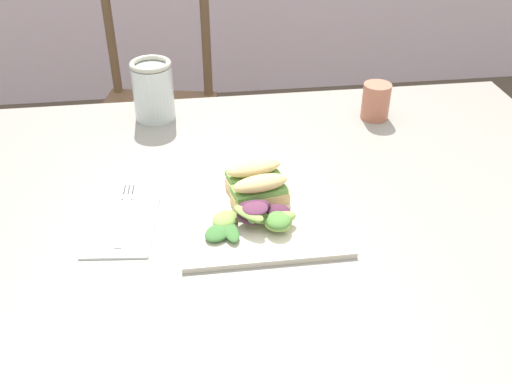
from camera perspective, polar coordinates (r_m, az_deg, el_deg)
The scene contains 10 objects.
dining_table at distance 1.12m, azimuth 0.54°, elevation -6.08°, with size 1.35×0.95×0.74m.
chair_wooden_far at distance 2.08m, azimuth -9.91°, elevation 8.05°, with size 0.47×0.47×0.87m.
plate_lunch at distance 1.02m, azimuth 0.30°, elevation -1.94°, with size 0.28×0.28×0.01m, color beige.
sandwich_half_front at distance 1.02m, azimuth 0.40°, elevation 0.16°, with size 0.11×0.07×0.06m.
sandwich_half_back at distance 1.06m, azimuth -0.23°, elevation 1.69°, with size 0.11×0.07×0.06m.
salad_mixed_greens at distance 0.97m, azimuth 0.10°, elevation -2.55°, with size 0.17×0.10×0.04m.
napkin_folded at distance 1.04m, azimuth -12.88°, elevation -2.33°, with size 0.11×0.23×0.00m, color white.
fork_on_napkin at distance 1.06m, azimuth -12.79°, elevation -1.61°, with size 0.03×0.19×0.00m.
mason_jar_iced_tea at distance 1.34m, azimuth -10.12°, elevation 9.62°, with size 0.09×0.09×0.14m.
cup_extra_side at distance 1.36m, azimuth 11.77°, elevation 8.78°, with size 0.06×0.06×0.08m, color #B2664C.
Camera 1 is at (-0.25, -0.89, 1.35)m, focal length 40.45 mm.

